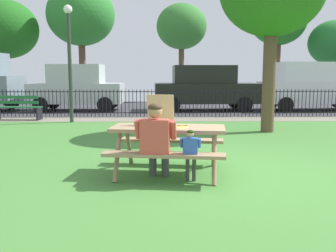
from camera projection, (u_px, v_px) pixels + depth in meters
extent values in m
cube|color=#447D35|center=(216.00, 149.00, 8.06)|extent=(28.00, 11.89, 0.02)
cube|color=gray|center=(195.00, 119.00, 13.25)|extent=(28.00, 1.40, 0.01)
cube|color=#38383D|center=(187.00, 108.00, 17.63)|extent=(28.00, 7.45, 0.01)
cube|color=#9C7D5D|center=(168.00, 128.00, 5.98)|extent=(1.88, 0.99, 0.06)
cube|color=#9C7D5D|center=(164.00, 155.00, 5.44)|extent=(1.82, 0.51, 0.05)
cube|color=#9C7D5D|center=(172.00, 140.00, 6.62)|extent=(1.82, 0.51, 0.05)
cylinder|color=#9C7D5D|center=(117.00, 156.00, 5.71)|extent=(0.13, 0.44, 0.74)
cylinder|color=#9C7D5D|center=(129.00, 146.00, 6.53)|extent=(0.13, 0.44, 0.74)
cylinder|color=#9C7D5D|center=(214.00, 159.00, 5.55)|extent=(0.13, 0.44, 0.74)
cylinder|color=#9C7D5D|center=(214.00, 148.00, 6.37)|extent=(0.13, 0.44, 0.74)
cube|color=tan|center=(157.00, 126.00, 5.95)|extent=(0.53, 0.53, 0.01)
cube|color=silver|center=(157.00, 126.00, 5.95)|extent=(0.49, 0.49, 0.00)
cube|color=tan|center=(154.00, 127.00, 5.74)|extent=(0.44, 0.11, 0.04)
cube|color=tan|center=(160.00, 123.00, 6.16)|extent=(0.44, 0.11, 0.04)
cube|color=tan|center=(144.00, 124.00, 5.99)|extent=(0.11, 0.44, 0.04)
cube|color=tan|center=(171.00, 125.00, 5.91)|extent=(0.11, 0.44, 0.04)
cube|color=tan|center=(160.00, 108.00, 6.14)|extent=(0.46, 0.19, 0.44)
cylinder|color=tan|center=(157.00, 126.00, 5.95)|extent=(0.38, 0.38, 0.01)
cylinder|color=#E8C85B|center=(157.00, 125.00, 5.95)|extent=(0.35, 0.35, 0.00)
pyramid|color=#E8C04A|center=(182.00, 127.00, 5.92)|extent=(0.16, 0.26, 0.01)
cube|color=tan|center=(182.00, 125.00, 6.04)|extent=(0.16, 0.03, 0.02)
cylinder|color=#484848|center=(153.00, 162.00, 5.91)|extent=(0.12, 0.12, 0.44)
cylinder|color=#484848|center=(151.00, 150.00, 5.66)|extent=(0.20, 0.44, 0.15)
cylinder|color=#484848|center=(165.00, 163.00, 5.88)|extent=(0.12, 0.12, 0.44)
cylinder|color=#484848|center=(164.00, 150.00, 5.64)|extent=(0.20, 0.44, 0.15)
cube|color=#CC4C3F|center=(155.00, 137.00, 5.41)|extent=(0.44, 0.27, 0.52)
cylinder|color=#CC4C3F|center=(138.00, 129.00, 5.48)|extent=(0.12, 0.22, 0.31)
cylinder|color=#CC4C3F|center=(173.00, 130.00, 5.42)|extent=(0.12, 0.22, 0.31)
sphere|color=tan|center=(155.00, 111.00, 5.38)|extent=(0.21, 0.21, 0.21)
ellipsoid|color=#3D2D1B|center=(155.00, 107.00, 5.36)|extent=(0.21, 0.20, 0.12)
cylinder|color=#3F3F3F|center=(188.00, 167.00, 5.64)|extent=(0.06, 0.06, 0.44)
cylinder|color=#3F3F3F|center=(187.00, 153.00, 5.50)|extent=(0.10, 0.22, 0.07)
cylinder|color=#3F3F3F|center=(194.00, 167.00, 5.63)|extent=(0.06, 0.06, 0.44)
cylinder|color=#3F3F3F|center=(194.00, 153.00, 5.49)|extent=(0.10, 0.22, 0.07)
cube|color=#3359B2|center=(190.00, 147.00, 5.38)|extent=(0.22, 0.14, 0.26)
cylinder|color=#3359B2|center=(181.00, 143.00, 5.41)|extent=(0.06, 0.11, 0.15)
cylinder|color=#3359B2|center=(199.00, 143.00, 5.38)|extent=(0.06, 0.11, 0.15)
sphere|color=tan|center=(190.00, 134.00, 5.36)|extent=(0.10, 0.10, 0.10)
ellipsoid|color=#1D3109|center=(190.00, 132.00, 5.35)|extent=(0.10, 0.10, 0.06)
cylinder|color=black|center=(193.00, 92.00, 13.81)|extent=(22.02, 0.03, 0.03)
cylinder|color=black|center=(193.00, 113.00, 13.92)|extent=(22.02, 0.03, 0.03)
cylinder|color=black|center=(3.00, 103.00, 13.75)|extent=(0.02, 0.02, 1.02)
cylinder|color=black|center=(7.00, 103.00, 13.75)|extent=(0.02, 0.02, 1.02)
cylinder|color=black|center=(11.00, 103.00, 13.75)|extent=(0.02, 0.02, 1.02)
cylinder|color=black|center=(15.00, 103.00, 13.75)|extent=(0.02, 0.02, 1.02)
cylinder|color=black|center=(19.00, 103.00, 13.76)|extent=(0.02, 0.02, 1.02)
cylinder|color=black|center=(22.00, 103.00, 13.76)|extent=(0.02, 0.02, 1.02)
cylinder|color=black|center=(26.00, 103.00, 13.76)|extent=(0.02, 0.02, 1.02)
cylinder|color=black|center=(30.00, 103.00, 13.76)|extent=(0.02, 0.02, 1.02)
cylinder|color=black|center=(34.00, 103.00, 13.77)|extent=(0.02, 0.02, 1.02)
cylinder|color=black|center=(38.00, 103.00, 13.77)|extent=(0.02, 0.02, 1.02)
cylinder|color=black|center=(42.00, 103.00, 13.77)|extent=(0.02, 0.02, 1.02)
cylinder|color=black|center=(45.00, 103.00, 13.77)|extent=(0.02, 0.02, 1.02)
cylinder|color=black|center=(49.00, 103.00, 13.78)|extent=(0.02, 0.02, 1.02)
cylinder|color=black|center=(53.00, 103.00, 13.78)|extent=(0.02, 0.02, 1.02)
cylinder|color=black|center=(57.00, 103.00, 13.78)|extent=(0.02, 0.02, 1.02)
cylinder|color=black|center=(61.00, 103.00, 13.78)|extent=(0.02, 0.02, 1.02)
cylinder|color=black|center=(64.00, 103.00, 13.79)|extent=(0.02, 0.02, 1.02)
cylinder|color=black|center=(68.00, 103.00, 13.79)|extent=(0.02, 0.02, 1.02)
cylinder|color=black|center=(72.00, 103.00, 13.79)|extent=(0.02, 0.02, 1.02)
cylinder|color=black|center=(76.00, 103.00, 13.79)|extent=(0.02, 0.02, 1.02)
cylinder|color=black|center=(80.00, 103.00, 13.80)|extent=(0.02, 0.02, 1.02)
cylinder|color=black|center=(83.00, 103.00, 13.80)|extent=(0.02, 0.02, 1.02)
cylinder|color=black|center=(87.00, 103.00, 13.80)|extent=(0.02, 0.02, 1.02)
cylinder|color=black|center=(91.00, 103.00, 13.80)|extent=(0.02, 0.02, 1.02)
cylinder|color=black|center=(95.00, 103.00, 13.81)|extent=(0.02, 0.02, 1.02)
cylinder|color=black|center=(99.00, 103.00, 13.81)|extent=(0.02, 0.02, 1.02)
cylinder|color=black|center=(103.00, 103.00, 13.81)|extent=(0.02, 0.02, 1.02)
cylinder|color=black|center=(106.00, 103.00, 13.81)|extent=(0.02, 0.02, 1.02)
cylinder|color=black|center=(110.00, 103.00, 13.81)|extent=(0.02, 0.02, 1.02)
cylinder|color=black|center=(114.00, 103.00, 13.82)|extent=(0.02, 0.02, 1.02)
cylinder|color=black|center=(118.00, 103.00, 13.82)|extent=(0.02, 0.02, 1.02)
cylinder|color=black|center=(121.00, 103.00, 13.82)|extent=(0.02, 0.02, 1.02)
cylinder|color=black|center=(125.00, 103.00, 13.82)|extent=(0.02, 0.02, 1.02)
cylinder|color=black|center=(129.00, 103.00, 13.83)|extent=(0.02, 0.02, 1.02)
cylinder|color=black|center=(133.00, 103.00, 13.83)|extent=(0.02, 0.02, 1.02)
cylinder|color=black|center=(137.00, 103.00, 13.83)|extent=(0.02, 0.02, 1.02)
cylinder|color=black|center=(140.00, 103.00, 13.83)|extent=(0.02, 0.02, 1.02)
cylinder|color=black|center=(144.00, 103.00, 13.84)|extent=(0.02, 0.02, 1.02)
cylinder|color=black|center=(148.00, 103.00, 13.84)|extent=(0.02, 0.02, 1.02)
cylinder|color=black|center=(152.00, 103.00, 13.84)|extent=(0.02, 0.02, 1.02)
cylinder|color=black|center=(156.00, 103.00, 13.84)|extent=(0.02, 0.02, 1.02)
cylinder|color=black|center=(159.00, 103.00, 13.85)|extent=(0.02, 0.02, 1.02)
cylinder|color=black|center=(163.00, 103.00, 13.85)|extent=(0.02, 0.02, 1.02)
cylinder|color=black|center=(167.00, 103.00, 13.85)|extent=(0.02, 0.02, 1.02)
cylinder|color=black|center=(171.00, 103.00, 13.85)|extent=(0.02, 0.02, 1.02)
cylinder|color=black|center=(174.00, 103.00, 13.86)|extent=(0.02, 0.02, 1.02)
cylinder|color=black|center=(178.00, 103.00, 13.86)|extent=(0.02, 0.02, 1.02)
cylinder|color=black|center=(182.00, 103.00, 13.86)|extent=(0.02, 0.02, 1.02)
cylinder|color=black|center=(186.00, 103.00, 13.86)|extent=(0.02, 0.02, 1.02)
cylinder|color=black|center=(190.00, 103.00, 13.87)|extent=(0.02, 0.02, 1.02)
cylinder|color=black|center=(193.00, 103.00, 13.87)|extent=(0.02, 0.02, 1.02)
cylinder|color=black|center=(197.00, 103.00, 13.87)|extent=(0.02, 0.02, 1.02)
cylinder|color=black|center=(201.00, 103.00, 13.87)|extent=(0.02, 0.02, 1.02)
cylinder|color=black|center=(205.00, 103.00, 13.88)|extent=(0.02, 0.02, 1.02)
cylinder|color=black|center=(208.00, 103.00, 13.88)|extent=(0.02, 0.02, 1.02)
cylinder|color=black|center=(212.00, 103.00, 13.88)|extent=(0.02, 0.02, 1.02)
cylinder|color=black|center=(216.00, 103.00, 13.88)|extent=(0.02, 0.02, 1.02)
cylinder|color=black|center=(220.00, 103.00, 13.89)|extent=(0.02, 0.02, 1.02)
cylinder|color=black|center=(223.00, 103.00, 13.89)|extent=(0.02, 0.02, 1.02)
cylinder|color=black|center=(227.00, 103.00, 13.89)|extent=(0.02, 0.02, 1.02)
cylinder|color=black|center=(231.00, 103.00, 13.89)|extent=(0.02, 0.02, 1.02)
cylinder|color=black|center=(235.00, 103.00, 13.90)|extent=(0.02, 0.02, 1.02)
cylinder|color=black|center=(238.00, 103.00, 13.90)|extent=(0.02, 0.02, 1.02)
cylinder|color=black|center=(242.00, 103.00, 13.90)|extent=(0.02, 0.02, 1.02)
cylinder|color=black|center=(246.00, 103.00, 13.90)|extent=(0.02, 0.02, 1.02)
cylinder|color=black|center=(250.00, 103.00, 13.91)|extent=(0.02, 0.02, 1.02)
cylinder|color=black|center=(253.00, 103.00, 13.91)|extent=(0.02, 0.02, 1.02)
cylinder|color=black|center=(257.00, 103.00, 13.91)|extent=(0.02, 0.02, 1.02)
cylinder|color=black|center=(261.00, 103.00, 13.91)|extent=(0.02, 0.02, 1.02)
cylinder|color=black|center=(265.00, 103.00, 13.92)|extent=(0.02, 0.02, 1.02)
cylinder|color=black|center=(268.00, 103.00, 13.92)|extent=(0.02, 0.02, 1.02)
cylinder|color=black|center=(272.00, 103.00, 13.92)|extent=(0.02, 0.02, 1.02)
cylinder|color=black|center=(276.00, 103.00, 13.92)|extent=(0.02, 0.02, 1.02)
cylinder|color=black|center=(280.00, 103.00, 13.93)|extent=(0.02, 0.02, 1.02)
cylinder|color=black|center=(283.00, 103.00, 13.93)|extent=(0.02, 0.02, 1.02)
cylinder|color=black|center=(287.00, 103.00, 13.93)|extent=(0.02, 0.02, 1.02)
cylinder|color=black|center=(291.00, 103.00, 13.93)|extent=(0.02, 0.02, 1.02)
cylinder|color=black|center=(295.00, 103.00, 13.94)|extent=(0.02, 0.02, 1.02)
cylinder|color=black|center=(298.00, 103.00, 13.94)|extent=(0.02, 0.02, 1.02)
cylinder|color=black|center=(302.00, 103.00, 13.94)|extent=(0.02, 0.02, 1.02)
cylinder|color=black|center=(306.00, 103.00, 13.94)|extent=(0.02, 0.02, 1.02)
cylinder|color=black|center=(309.00, 103.00, 13.94)|extent=(0.02, 0.02, 1.02)
cylinder|color=black|center=(313.00, 103.00, 13.95)|extent=(0.02, 0.02, 1.02)
cylinder|color=black|center=(317.00, 103.00, 13.95)|extent=(0.02, 0.02, 1.02)
cylinder|color=black|center=(321.00, 103.00, 13.95)|extent=(0.02, 0.02, 1.02)
cylinder|color=black|center=(324.00, 103.00, 13.95)|extent=(0.02, 0.02, 1.02)
cylinder|color=black|center=(328.00, 103.00, 13.96)|extent=(0.02, 0.02, 1.02)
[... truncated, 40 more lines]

